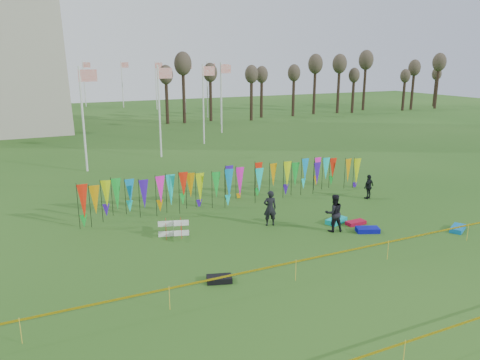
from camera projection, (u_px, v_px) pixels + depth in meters
name	position (u px, v px, depth m)	size (l,w,h in m)	color
ground	(309.00, 255.00, 21.02)	(160.00, 160.00, 0.00)	#1F4914
banner_row	(235.00, 181.00, 28.35)	(18.64, 0.64, 2.25)	black
caution_tape_near	(330.00, 255.00, 19.14)	(26.00, 0.02, 0.90)	#EBC304
caution_tape_far	(449.00, 329.00, 13.94)	(26.00, 0.02, 0.90)	#EBC304
tree_line	(327.00, 74.00, 71.14)	(53.92, 1.92, 7.84)	#322119
box_kite	(174.00, 228.00, 23.13)	(0.77, 0.77, 0.85)	red
person_left	(270.00, 208.00, 24.55)	(0.70, 0.51, 1.91)	black
person_mid	(334.00, 213.00, 23.73)	(0.95, 0.59, 1.96)	black
person_right	(369.00, 187.00, 29.27)	(0.91, 0.52, 1.56)	black
kite_bag_turquoise	(336.00, 221.00, 25.14)	(1.24, 0.62, 0.25)	#0BACAB
kite_bag_blue	(368.00, 230.00, 23.81)	(1.14, 0.60, 0.24)	#0A0FA8
kite_bag_red	(356.00, 223.00, 24.89)	(1.08, 0.49, 0.20)	#AA0B2B
kite_bag_black	(219.00, 279.00, 18.54)	(0.99, 0.57, 0.23)	black
kite_bag_teal	(458.00, 228.00, 24.00)	(1.19, 0.57, 0.23)	#0D6FBE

